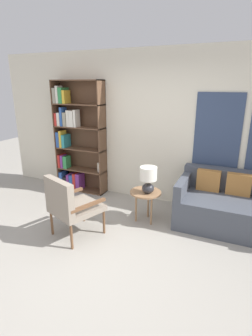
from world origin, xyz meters
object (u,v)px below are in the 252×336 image
at_px(bookshelf, 74,141).
at_px(side_table, 146,195).
at_px(armchair, 69,203).
at_px(table_lamp, 148,178).
at_px(couch, 236,207).

height_order(bookshelf, side_table, bookshelf).
bearing_deg(armchair, bookshelf, 121.84).
relative_size(side_table, table_lamp, 1.22).
bearing_deg(armchair, table_lamp, 44.05).
xyz_separation_m(armchair, side_table, (0.81, 0.87, -0.08)).
bearing_deg(side_table, table_lamp, -37.43).
distance_m(armchair, side_table, 1.19).
xyz_separation_m(side_table, table_lamp, (0.05, -0.04, 0.31)).
distance_m(bookshelf, couch, 3.20).
bearing_deg(side_table, bookshelf, 158.32).
height_order(bookshelf, table_lamp, bookshelf).
height_order(couch, table_lamp, table_lamp).
height_order(bookshelf, armchair, bookshelf).
height_order(armchair, table_lamp, table_lamp).
height_order(couch, side_table, couch).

